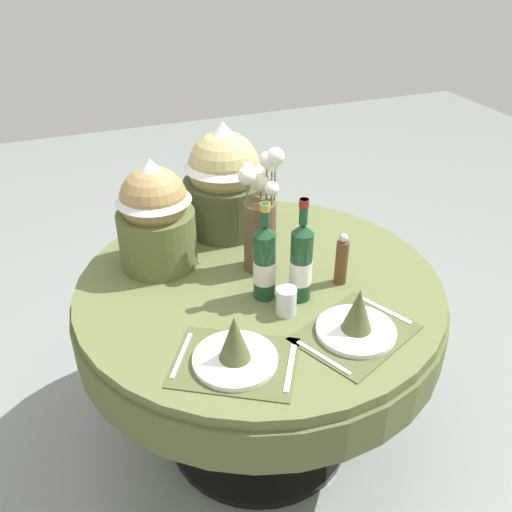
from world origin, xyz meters
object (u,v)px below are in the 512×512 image
object	(u,v)px
tumbler_near_left	(286,301)
dining_table	(259,312)
gift_tub_back_centre	(224,175)
place_setting_right	(357,321)
wine_bottle_right	(265,262)
gift_tub_back_left	(155,211)
pepper_mill	(342,260)
wine_bottle_left	(301,262)
flower_vase	(261,219)
place_setting_left	(235,350)

from	to	relation	value
tumbler_near_left	dining_table	bearing A→B (deg)	93.35
gift_tub_back_centre	place_setting_right	bearing A→B (deg)	-78.72
wine_bottle_right	gift_tub_back_centre	distance (m)	0.50
dining_table	wine_bottle_right	bearing A→B (deg)	-101.28
wine_bottle_right	gift_tub_back_left	bearing A→B (deg)	130.23
pepper_mill	gift_tub_back_centre	xyz separation A→B (m)	(-0.24, 0.51, 0.14)
wine_bottle_left	gift_tub_back_left	bearing A→B (deg)	135.48
dining_table	gift_tub_back_centre	xyz separation A→B (m)	(0.01, 0.40, 0.36)
gift_tub_back_left	flower_vase	bearing A→B (deg)	-24.58
place_setting_right	tumbler_near_left	size ratio (longest dim) A/B	4.60
place_setting_left	gift_tub_back_left	distance (m)	0.62
flower_vase	wine_bottle_left	bearing A→B (deg)	-77.23
wine_bottle_left	flower_vase	bearing A→B (deg)	102.77
wine_bottle_right	gift_tub_back_left	xyz separation A→B (m)	(-0.27, 0.32, 0.08)
place_setting_right	gift_tub_back_left	size ratio (longest dim) A/B	1.04
flower_vase	tumbler_near_left	distance (m)	0.32
pepper_mill	place_setting_right	bearing A→B (deg)	-108.37
flower_vase	wine_bottle_right	xyz separation A→B (m)	(-0.05, -0.17, -0.06)
flower_vase	wine_bottle_right	world-z (taller)	flower_vase
wine_bottle_left	wine_bottle_right	xyz separation A→B (m)	(-0.10, 0.05, -0.01)
place_setting_right	flower_vase	xyz separation A→B (m)	(-0.13, 0.45, 0.14)
place_setting_right	dining_table	bearing A→B (deg)	114.23
wine_bottle_right	gift_tub_back_left	size ratio (longest dim) A/B	0.85
dining_table	pepper_mill	world-z (taller)	pepper_mill
flower_vase	pepper_mill	bearing A→B (deg)	-41.57
flower_vase	gift_tub_back_left	distance (m)	0.36
place_setting_right	gift_tub_back_left	distance (m)	0.77
flower_vase	gift_tub_back_left	bearing A→B (deg)	155.42
place_setting_left	tumbler_near_left	size ratio (longest dim) A/B	4.69
dining_table	pepper_mill	size ratio (longest dim) A/B	6.78
wine_bottle_right	tumbler_near_left	bearing A→B (deg)	-74.71
wine_bottle_right	gift_tub_back_left	world-z (taller)	gift_tub_back_left
wine_bottle_left	gift_tub_back_left	xyz separation A→B (m)	(-0.38, 0.37, 0.07)
gift_tub_back_left	gift_tub_back_centre	bearing A→B (deg)	28.82
wine_bottle_left	pepper_mill	size ratio (longest dim) A/B	1.89
tumbler_near_left	gift_tub_back_left	distance (m)	0.55
place_setting_left	gift_tub_back_left	size ratio (longest dim) A/B	1.06
gift_tub_back_centre	wine_bottle_right	bearing A→B (deg)	-93.57
place_setting_right	wine_bottle_right	size ratio (longest dim) A/B	1.23
pepper_mill	gift_tub_back_centre	distance (m)	0.58
gift_tub_back_centre	wine_bottle_left	bearing A→B (deg)	-82.16
place_setting_left	wine_bottle_right	xyz separation A→B (m)	(0.19, 0.27, 0.08)
place_setting_left	flower_vase	bearing A→B (deg)	60.51
place_setting_right	gift_tub_back_left	xyz separation A→B (m)	(-0.46, 0.60, 0.16)
dining_table	wine_bottle_left	distance (m)	0.32
wine_bottle_right	place_setting_left	bearing A→B (deg)	-126.07
pepper_mill	gift_tub_back_left	xyz separation A→B (m)	(-0.54, 0.34, 0.12)
flower_vase	tumbler_near_left	world-z (taller)	flower_vase
gift_tub_back_centre	flower_vase	bearing A→B (deg)	-85.68
wine_bottle_right	place_setting_right	bearing A→B (deg)	-56.49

